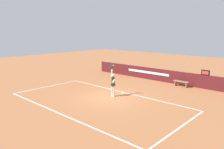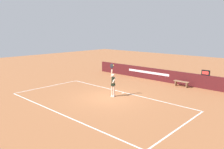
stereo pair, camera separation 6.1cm
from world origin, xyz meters
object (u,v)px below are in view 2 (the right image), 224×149
object	(u,v)px
tennis_ball	(113,65)
courtside_bench_near	(181,83)
speed_display	(206,73)
tennis_player	(113,83)

from	to	relation	value
tennis_ball	courtside_bench_near	world-z (taller)	tennis_ball
speed_display	tennis_player	distance (m)	7.81
tennis_player	courtside_bench_near	bearing A→B (deg)	68.62
tennis_player	speed_display	bearing A→B (deg)	58.97
speed_display	tennis_ball	world-z (taller)	tennis_ball
speed_display	courtside_bench_near	world-z (taller)	speed_display
speed_display	courtside_bench_near	xyz separation A→B (m)	(-1.68, -0.70, -0.97)
speed_display	tennis_ball	distance (m)	7.87
tennis_player	courtside_bench_near	xyz separation A→B (m)	(2.34, 5.99, -0.63)
tennis_ball	courtside_bench_near	size ratio (longest dim) A/B	0.05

